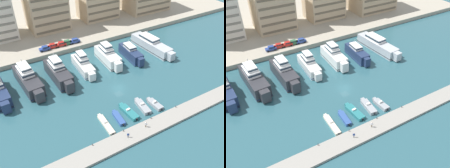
{
  "view_description": "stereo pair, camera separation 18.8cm",
  "coord_description": "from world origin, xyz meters",
  "views": [
    {
      "loc": [
        -33.89,
        -52.95,
        48.83
      ],
      "look_at": [
        -2.41,
        0.02,
        2.5
      ],
      "focal_mm": 40.0,
      "sensor_mm": 36.0,
      "label": 1
    },
    {
      "loc": [
        -33.73,
        -53.04,
        48.83
      ],
      "look_at": [
        -2.41,
        0.02,
        2.5
      ],
      "focal_mm": 40.0,
      "sensor_mm": 36.0,
      "label": 2
    }
  ],
  "objects": [
    {
      "name": "pier_dock",
      "position": [
        0.0,
        -18.98,
        0.35
      ],
      "size": [
        120.0,
        4.97,
        0.7
      ],
      "primitive_type": "cube",
      "color": "#9E998E",
      "rests_on": "ground"
    },
    {
      "name": "pedestrian_near_edge",
      "position": [
        -9.08,
        -19.07,
        1.62
      ],
      "size": [
        0.53,
        0.39,
        1.55
      ],
      "color": "#4C515B",
      "rests_on": "pier_dock"
    },
    {
      "name": "ground_plane",
      "position": [
        0.0,
        0.0,
        0.0
      ],
      "size": [
        400.0,
        400.0,
        0.0
      ],
      "primitive_type": "plane",
      "color": "#2D5B66"
    },
    {
      "name": "car_blue_far_left",
      "position": [
        -13.05,
        32.34,
        2.74
      ],
      "size": [
        4.14,
        2.0,
        1.8
      ],
      "color": "#28428E",
      "rests_on": "quay_promenade"
    },
    {
      "name": "quay_promenade",
      "position": [
        0.0,
        64.01,
        0.88
      ],
      "size": [
        180.0,
        70.0,
        1.77
      ],
      "primitive_type": "cube",
      "color": "#ADA38E",
      "rests_on": "ground"
    },
    {
      "name": "bollard_east_mid",
      "position": [
        -0.09,
        -16.75,
        1.03
      ],
      "size": [
        0.2,
        0.2,
        0.61
      ],
      "color": "#2D2D33",
      "rests_on": "pier_dock"
    },
    {
      "name": "motorboat_blue_left",
      "position": [
        -7.4,
        -11.86,
        0.46
      ],
      "size": [
        2.12,
        6.29,
        0.92
      ],
      "color": "#33569E",
      "rests_on": "ground"
    },
    {
      "name": "car_red_left",
      "position": [
        -9.91,
        32.74,
        2.74
      ],
      "size": [
        4.22,
        2.18,
        1.8
      ],
      "color": "red",
      "rests_on": "quay_promenade"
    },
    {
      "name": "yacht_white_center",
      "position": [
        4.95,
        15.36,
        2.56
      ],
      "size": [
        5.02,
        16.42,
        8.66
      ],
      "color": "white",
      "rests_on": "ground"
    },
    {
      "name": "car_green_center_left",
      "position": [
        -3.87,
        32.58,
        2.74
      ],
      "size": [
        4.24,
        2.23,
        1.8
      ],
      "color": "#2D6642",
      "rests_on": "quay_promenade"
    },
    {
      "name": "bollard_east",
      "position": [
        8.82,
        -16.75,
        1.03
      ],
      "size": [
        0.2,
        0.2,
        0.61
      ],
      "color": "#2D2D33",
      "rests_on": "pier_dock"
    },
    {
      "name": "motorboat_grey_center_left",
      "position": [
        0.98,
        -11.43,
        0.56
      ],
      "size": [
        2.69,
        7.32,
        1.58
      ],
      "color": "#9EA3A8",
      "rests_on": "ground"
    },
    {
      "name": "yacht_silver_mid_right",
      "position": [
        24.45,
        14.7,
        2.14
      ],
      "size": [
        6.36,
        22.5,
        7.01
      ],
      "color": "silver",
      "rests_on": "ground"
    },
    {
      "name": "apartment_block_left",
      "position": [
        -4.82,
        51.4,
        13.76
      ],
      "size": [
        16.54,
        14.82,
        25.86
      ],
      "color": "#C6AD89",
      "rests_on": "quay_promenade"
    },
    {
      "name": "car_blue_center",
      "position": [
        -0.62,
        32.31,
        2.74
      ],
      "size": [
        4.12,
        1.95,
        1.8
      ],
      "color": "#28428E",
      "rests_on": "quay_promenade"
    },
    {
      "name": "bollard_west_mid",
      "position": [
        -9.0,
        -16.75,
        1.03
      ],
      "size": [
        0.2,
        0.2,
        0.61
      ],
      "color": "#2D2D33",
      "rests_on": "pier_dock"
    },
    {
      "name": "motorboat_teal_mid_left",
      "position": [
        -3.69,
        -11.27,
        0.52
      ],
      "size": [
        2.65,
        7.89,
        1.39
      ],
      "color": "teal",
      "rests_on": "ground"
    },
    {
      "name": "bollard_west",
      "position": [
        -17.91,
        -16.75,
        1.03
      ],
      "size": [
        0.2,
        0.2,
        0.61
      ],
      "color": "#2D2D33",
      "rests_on": "pier_dock"
    },
    {
      "name": "yacht_charcoal_mid_left",
      "position": [
        -14.49,
        14.18,
        2.72
      ],
      "size": [
        5.16,
        18.43,
        9.03
      ],
      "color": "#333338",
      "rests_on": "ground"
    },
    {
      "name": "car_red_mid_left",
      "position": [
        -6.38,
        32.48,
        2.74
      ],
      "size": [
        4.21,
        2.15,
        1.8
      ],
      "color": "red",
      "rests_on": "quay_promenade"
    },
    {
      "name": "yacht_white_center_left",
      "position": [
        -5.08,
        15.25,
        2.26
      ],
      "size": [
        4.69,
        16.01,
        8.05
      ],
      "color": "white",
      "rests_on": "ground"
    },
    {
      "name": "pedestrian_mid_deck",
      "position": [
        -3.18,
        -18.48,
        1.75
      ],
      "size": [
        0.49,
        0.56,
        1.78
      ],
      "color": "#7A6B56",
      "rests_on": "pier_dock"
    },
    {
      "name": "yacht_charcoal_left",
      "position": [
        -24.12,
        15.42,
        2.73
      ],
      "size": [
        6.12,
        20.09,
        9.03
      ],
      "color": "#333338",
      "rests_on": "ground"
    },
    {
      "name": "motorboat_grey_center",
      "position": [
        4.69,
        -12.44,
        0.52
      ],
      "size": [
        2.32,
        6.18,
        1.53
      ],
      "color": "#9EA3A8",
      "rests_on": "ground"
    },
    {
      "name": "yacht_navy_center_right",
      "position": [
        13.75,
        13.33,
        2.12
      ],
      "size": [
        4.42,
        15.06,
        6.85
      ],
      "color": "navy",
      "rests_on": "ground"
    },
    {
      "name": "motorboat_cream_far_left",
      "position": [
        -11.49,
        -12.05,
        0.37
      ],
      "size": [
        1.86,
        8.47,
        1.07
      ],
      "color": "beige",
      "rests_on": "ground"
    }
  ]
}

